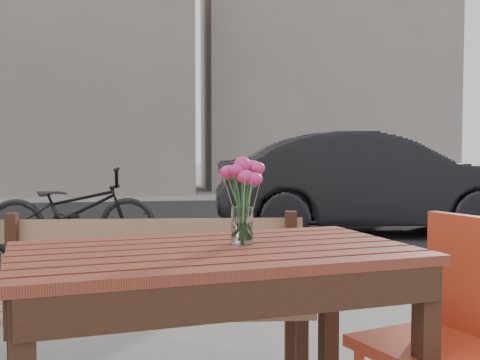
% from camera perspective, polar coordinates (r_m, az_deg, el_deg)
% --- Properties ---
extents(street, '(30.00, 8.12, 0.12)m').
position_cam_1_polar(street, '(7.18, -7.12, -5.86)').
color(street, black).
rests_on(street, ground).
extents(backdrop_buildings, '(15.50, 4.00, 8.00)m').
position_cam_1_polar(backdrop_buildings, '(16.62, -7.73, 11.52)').
color(backdrop_buildings, gray).
rests_on(backdrop_buildings, ground).
extents(main_table, '(1.42, 0.98, 0.80)m').
position_cam_1_polar(main_table, '(2.03, -2.44, -10.14)').
color(main_table, maroon).
rests_on(main_table, ground).
extents(main_bench, '(1.42, 0.54, 0.86)m').
position_cam_1_polar(main_bench, '(2.76, -8.30, -9.82)').
color(main_bench, '#8E6749').
rests_on(main_bench, ground).
extents(red_chair, '(0.56, 0.56, 0.89)m').
position_cam_1_polar(red_chair, '(2.27, 19.53, -12.94)').
color(red_chair, '#C23E21').
rests_on(red_chair, ground).
extents(main_vase, '(0.16, 0.16, 0.30)m').
position_cam_1_polar(main_vase, '(2.07, 0.22, -0.93)').
color(main_vase, white).
rests_on(main_vase, main_table).
extents(parked_car, '(4.20, 1.80, 1.35)m').
position_cam_1_polar(parked_car, '(8.15, 12.27, -0.31)').
color(parked_car, black).
rests_on(parked_car, ground).
extents(bicycle, '(1.77, 0.63, 0.93)m').
position_cam_1_polar(bicycle, '(6.73, -15.59, -2.82)').
color(bicycle, black).
rests_on(bicycle, ground).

